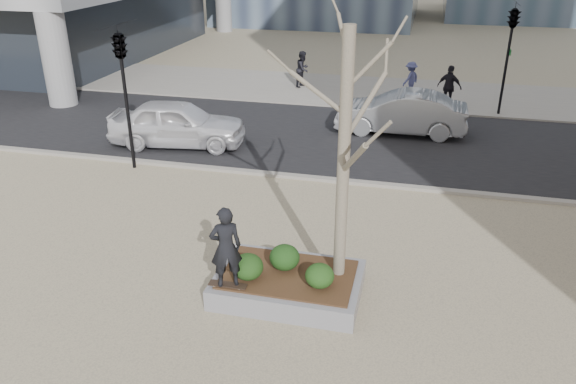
% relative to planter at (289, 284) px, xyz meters
% --- Properties ---
extents(ground, '(120.00, 120.00, 0.00)m').
position_rel_planter_xyz_m(ground, '(-1.00, 0.00, -0.23)').
color(ground, tan).
rests_on(ground, ground).
extents(street, '(60.00, 8.00, 0.02)m').
position_rel_planter_xyz_m(street, '(-1.00, 10.00, -0.21)').
color(street, black).
rests_on(street, ground).
extents(far_sidewalk, '(60.00, 6.00, 0.02)m').
position_rel_planter_xyz_m(far_sidewalk, '(-1.00, 17.00, -0.21)').
color(far_sidewalk, gray).
rests_on(far_sidewalk, ground).
extents(planter, '(3.00, 2.00, 0.45)m').
position_rel_planter_xyz_m(planter, '(0.00, 0.00, 0.00)').
color(planter, gray).
rests_on(planter, ground).
extents(planter_mulch, '(2.70, 1.70, 0.04)m').
position_rel_planter_xyz_m(planter_mulch, '(0.00, 0.00, 0.25)').
color(planter_mulch, '#382314').
rests_on(planter_mulch, planter).
extents(sycamore_tree, '(2.80, 2.80, 6.60)m').
position_rel_planter_xyz_m(sycamore_tree, '(1.00, 0.30, 3.56)').
color(sycamore_tree, gray).
rests_on(sycamore_tree, planter_mulch).
extents(shrub_left, '(0.63, 0.63, 0.54)m').
position_rel_planter_xyz_m(shrub_left, '(-0.76, -0.35, 0.53)').
color(shrub_left, '#1C3B13').
rests_on(shrub_left, planter_mulch).
extents(shrub_middle, '(0.63, 0.63, 0.54)m').
position_rel_planter_xyz_m(shrub_middle, '(-0.13, 0.18, 0.53)').
color(shrub_middle, '#153A12').
rests_on(shrub_middle, planter_mulch).
extents(shrub_right, '(0.58, 0.58, 0.49)m').
position_rel_planter_xyz_m(shrub_right, '(0.71, -0.30, 0.51)').
color(shrub_right, '#173E13').
rests_on(shrub_right, planter_mulch).
extents(skateboard, '(0.78, 0.22, 0.08)m').
position_rel_planter_xyz_m(skateboard, '(-1.08, -0.72, 0.26)').
color(skateboard, black).
rests_on(skateboard, planter).
extents(skateboarder, '(0.74, 0.65, 1.71)m').
position_rel_planter_xyz_m(skateboarder, '(-1.08, -0.72, 1.16)').
color(skateboarder, black).
rests_on(skateboarder, skateboard).
extents(police_car, '(4.96, 2.58, 1.61)m').
position_rel_planter_xyz_m(police_car, '(-5.94, 7.89, 0.60)').
color(police_car, white).
rests_on(police_car, street).
extents(car_silver, '(4.80, 1.72, 1.58)m').
position_rel_planter_xyz_m(car_silver, '(1.62, 11.10, 0.58)').
color(car_silver, '#96999E').
rests_on(car_silver, street).
extents(pedestrian_a, '(0.86, 0.99, 1.73)m').
position_rel_planter_xyz_m(pedestrian_a, '(-3.44, 17.10, 0.66)').
color(pedestrian_a, black).
rests_on(pedestrian_a, far_sidewalk).
extents(pedestrian_b, '(1.03, 1.14, 1.54)m').
position_rel_planter_xyz_m(pedestrian_b, '(1.73, 16.74, 0.57)').
color(pedestrian_b, '#3E4371').
rests_on(pedestrian_b, far_sidewalk).
extents(pedestrian_c, '(1.16, 0.83, 1.83)m').
position_rel_planter_xyz_m(pedestrian_c, '(3.41, 14.96, 0.71)').
color(pedestrian_c, black).
rests_on(pedestrian_c, far_sidewalk).
extents(traffic_light_near, '(0.60, 2.48, 4.50)m').
position_rel_planter_xyz_m(traffic_light_near, '(-6.50, 5.60, 2.02)').
color(traffic_light_near, black).
rests_on(traffic_light_near, ground).
extents(traffic_light_far, '(0.60, 2.48, 4.50)m').
position_rel_planter_xyz_m(traffic_light_far, '(5.50, 14.60, 2.02)').
color(traffic_light_far, black).
rests_on(traffic_light_far, ground).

